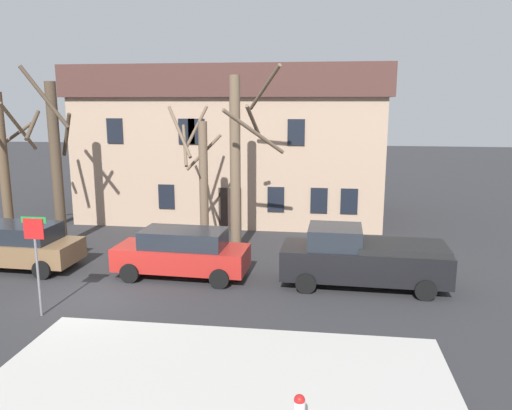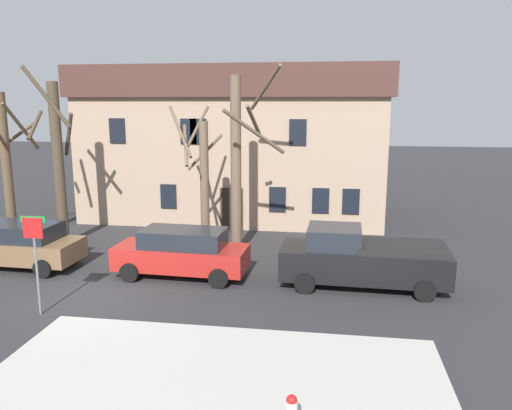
{
  "view_description": "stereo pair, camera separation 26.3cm",
  "coord_description": "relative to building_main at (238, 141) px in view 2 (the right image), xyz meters",
  "views": [
    {
      "loc": [
        7.32,
        -14.47,
        6.18
      ],
      "look_at": [
        4.85,
        3.73,
        2.42
      ],
      "focal_mm": 35.44,
      "sensor_mm": 36.0,
      "label": 1
    },
    {
      "loc": [
        7.58,
        -14.44,
        6.18
      ],
      "look_at": [
        4.85,
        3.73,
        2.42
      ],
      "focal_mm": 35.44,
      "sensor_mm": 36.0,
      "label": 2
    }
  ],
  "objects": [
    {
      "name": "sidewalk_slab",
      "position": [
        2.74,
        -18.5,
        -3.97
      ],
      "size": [
        10.35,
        6.88,
        0.12
      ],
      "primitive_type": "cube",
      "color": "#B7B5AD",
      "rests_on": "ground_plane"
    },
    {
      "name": "pickup_truck_black",
      "position": [
        6.29,
        -11.01,
        -3.04
      ],
      "size": [
        5.62,
        2.31,
        2.05
      ],
      "color": "black",
      "rests_on": "ground_plane"
    },
    {
      "name": "car_red_wagon",
      "position": [
        -0.02,
        -10.96,
        -3.11
      ],
      "size": [
        4.79,
        2.12,
        1.75
      ],
      "color": "#AD231E",
      "rests_on": "ground_plane"
    },
    {
      "name": "tree_bare_mid",
      "position": [
        -6.4,
        -7.71,
        -0.29
      ],
      "size": [
        2.17,
        1.94,
        7.61
      ],
      "color": "#4C3D2D",
      "rests_on": "ground_plane"
    },
    {
      "name": "tree_bare_near",
      "position": [
        -8.64,
        -7.93,
        -0.49
      ],
      "size": [
        2.33,
        2.39,
        6.96
      ],
      "color": "brown",
      "rests_on": "ground_plane"
    },
    {
      "name": "car_brown_wagon",
      "position": [
        -6.42,
        -10.85,
        -3.13
      ],
      "size": [
        4.67,
        2.23,
        1.72
      ],
      "color": "brown",
      "rests_on": "ground_plane"
    },
    {
      "name": "bicycle_leaning",
      "position": [
        -8.19,
        -7.14,
        -3.66
      ],
      "size": [
        1.7,
        0.52,
        1.03
      ],
      "color": "black",
      "rests_on": "ground_plane"
    },
    {
      "name": "building_main",
      "position": [
        0.0,
        0.0,
        0.0
      ],
      "size": [
        15.98,
        8.58,
        7.94
      ],
      "color": "tan",
      "rests_on": "ground_plane"
    },
    {
      "name": "tree_bare_end",
      "position": [
        1.47,
        -7.76,
        -0.15
      ],
      "size": [
        2.22,
        3.89,
        7.61
      ],
      "color": "brown",
      "rests_on": "ground_plane"
    },
    {
      "name": "street_sign_pole",
      "position": [
        -3.23,
        -14.79,
        -1.95
      ],
      "size": [
        0.76,
        0.07,
        2.98
      ],
      "color": "slate",
      "rests_on": "ground_plane"
    },
    {
      "name": "ground_plane",
      "position": [
        -2.41,
        -13.26,
        -4.03
      ],
      "size": [
        120.0,
        120.0,
        0.0
      ],
      "primitive_type": "plane",
      "color": "#2D2D30"
    },
    {
      "name": "tree_bare_far",
      "position": [
        -0.07,
        -7.66,
        -0.99
      ],
      "size": [
        2.11,
        2.4,
        6.03
      ],
      "color": "brown",
      "rests_on": "ground_plane"
    }
  ]
}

